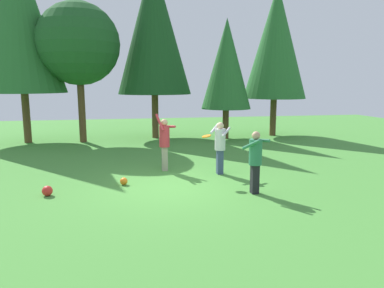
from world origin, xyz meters
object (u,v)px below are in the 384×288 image
frisbee (206,136)px  person_catcher (255,157)px  person_bystander (220,143)px  ball_red (47,191)px  tree_center (154,28)px  tree_left (78,44)px  person_thrower (164,140)px  tree_far_right (276,42)px  ball_orange (124,181)px  tree_far_left (19,17)px  tree_right (227,64)px

frisbee → person_catcher: bearing=-55.4°
person_bystander → ball_red: bearing=-34.5°
tree_center → tree_left: bearing=-168.4°
person_thrower → tree_far_right: 10.57m
person_catcher → ball_orange: 3.80m
ball_orange → tree_far_right: bearing=46.0°
frisbee → tree_center: tree_center is taller
tree_far_left → tree_far_right: (12.81, 0.07, -0.89)m
ball_red → tree_left: tree_left is taller
person_bystander → tree_center: bearing=-130.5°
tree_right → tree_center: bearing=165.6°
person_bystander → ball_red: person_bystander is taller
ball_red → tree_left: (-0.03, 8.76, 4.58)m
person_bystander → ball_red: 5.25m
tree_far_left → tree_right: size_ratio=1.55×
person_thrower → tree_far_left: size_ratio=0.20×
frisbee → tree_far_left: 11.90m
ball_red → tree_far_right: (10.13, 9.14, 4.91)m
person_thrower → person_catcher: (2.06, -2.93, -0.05)m
tree_right → tree_far_left: bearing=177.2°
frisbee → ball_red: frisbee is taller
person_catcher → tree_far_right: 11.74m
person_catcher → ball_red: bearing=47.1°
person_catcher → tree_far_right: tree_far_right is taller
person_catcher → tree_right: size_ratio=0.27×
tree_far_left → tree_right: 10.15m
person_bystander → tree_far_left: bearing=-95.1°
tree_center → frisbee: bearing=-85.2°
ball_red → person_bystander: bearing=15.5°
ball_red → tree_far_left: tree_far_left is taller
frisbee → ball_red: size_ratio=1.17×
person_bystander → ball_orange: 3.25m
frisbee → tree_left: 9.83m
tree_far_left → person_catcher: bearing=-50.8°
tree_far_right → tree_center: 6.55m
ball_red → tree_right: tree_right is taller
ball_orange → tree_far_right: size_ratio=0.03×
person_thrower → person_bystander: size_ratio=1.14×
tree_far_left → person_thrower: bearing=-49.2°
frisbee → tree_far_left: tree_far_left is taller
tree_far_left → tree_right: (9.92, -0.49, -2.11)m
frisbee → tree_left: (-4.40, 8.11, 3.36)m
frisbee → ball_orange: frisbee is taller
tree_left → tree_right: 7.33m
person_thrower → tree_right: tree_right is taller
tree_left → tree_right: bearing=-1.4°
person_catcher → ball_red: (-5.36, 0.77, -0.85)m
person_thrower → tree_left: (-3.33, 6.61, 3.68)m
ball_orange → tree_right: bearing=56.2°
person_catcher → tree_left: (-5.39, 9.54, 3.73)m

